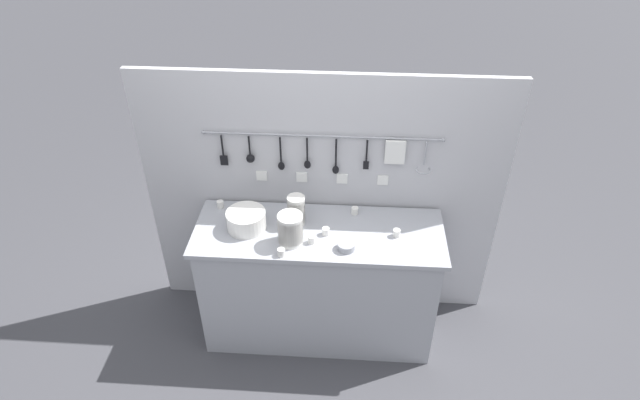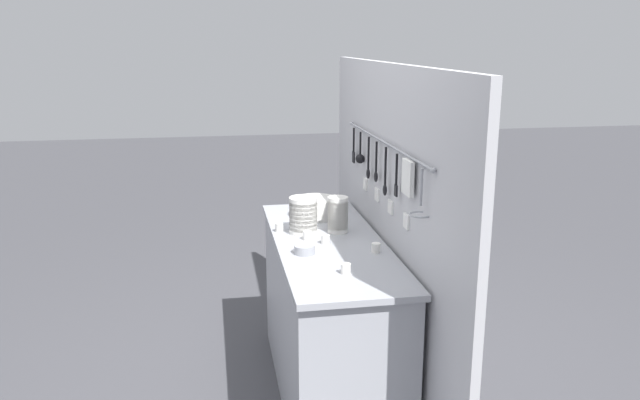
# 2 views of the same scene
# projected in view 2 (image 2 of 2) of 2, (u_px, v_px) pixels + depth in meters

# --- Properties ---
(ground_plane) EXTENTS (20.00, 20.00, 0.00)m
(ground_plane) POSITION_uv_depth(u_px,v_px,m) (328.00, 392.00, 3.55)
(ground_plane) COLOR #424247
(counter) EXTENTS (1.59, 0.57, 0.91)m
(counter) POSITION_uv_depth(u_px,v_px,m) (329.00, 319.00, 3.44)
(counter) COLOR #9EA0A8
(counter) RESTS_ON ground
(back_wall) EXTENTS (2.39, 0.11, 1.84)m
(back_wall) POSITION_uv_depth(u_px,v_px,m) (387.00, 235.00, 3.38)
(back_wall) COLOR #B2B2B7
(back_wall) RESTS_ON ground
(bowl_stack_tall_left) EXTENTS (0.16, 0.16, 0.20)m
(bowl_stack_tall_left) POSITION_uv_depth(u_px,v_px,m) (303.00, 215.00, 3.44)
(bowl_stack_tall_left) COLOR silver
(bowl_stack_tall_left) RESTS_ON counter
(bowl_stack_nested_right) EXTENTS (0.11, 0.11, 0.20)m
(bowl_stack_nested_right) POSITION_uv_depth(u_px,v_px,m) (338.00, 215.00, 3.46)
(bowl_stack_nested_right) COLOR silver
(bowl_stack_nested_right) RESTS_ON counter
(plate_stack) EXTENTS (0.25, 0.25, 0.12)m
(plate_stack) POSITION_uv_depth(u_px,v_px,m) (316.00, 208.00, 3.75)
(plate_stack) COLOR silver
(plate_stack) RESTS_ON counter
(steel_mixing_bowl) EXTENTS (0.11, 0.11, 0.04)m
(steel_mixing_bowl) POSITION_uv_depth(u_px,v_px,m) (305.00, 249.00, 3.13)
(steel_mixing_bowl) COLOR #93969E
(steel_mixing_bowl) RESTS_ON counter
(cup_back_left) EXTENTS (0.05, 0.05, 0.05)m
(cup_back_left) POSITION_uv_depth(u_px,v_px,m) (346.00, 269.00, 2.85)
(cup_back_left) COLOR silver
(cup_back_left) RESTS_ON counter
(cup_back_right) EXTENTS (0.05, 0.05, 0.05)m
(cup_back_right) POSITION_uv_depth(u_px,v_px,m) (307.00, 236.00, 3.34)
(cup_back_right) COLOR silver
(cup_back_right) RESTS_ON counter
(cup_edge_far) EXTENTS (0.05, 0.05, 0.05)m
(cup_edge_far) POSITION_uv_depth(u_px,v_px,m) (341.00, 203.00, 4.00)
(cup_edge_far) COLOR silver
(cup_edge_far) RESTS_ON counter
(cup_mid_row) EXTENTS (0.05, 0.05, 0.05)m
(cup_mid_row) POSITION_uv_depth(u_px,v_px,m) (376.00, 248.00, 3.14)
(cup_mid_row) COLOR silver
(cup_mid_row) RESTS_ON counter
(cup_centre) EXTENTS (0.05, 0.05, 0.05)m
(cup_centre) POSITION_uv_depth(u_px,v_px,m) (279.00, 228.00, 3.48)
(cup_centre) COLOR silver
(cup_centre) RESTS_ON counter
(cup_by_caddy) EXTENTS (0.05, 0.05, 0.05)m
(cup_by_caddy) POSITION_uv_depth(u_px,v_px,m) (325.00, 239.00, 3.27)
(cup_by_caddy) COLOR silver
(cup_by_caddy) RESTS_ON counter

